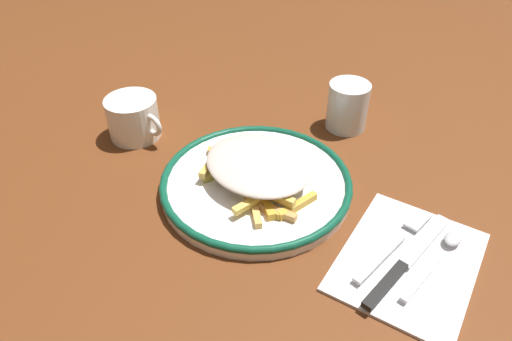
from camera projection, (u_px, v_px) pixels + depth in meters
ground_plane at (256, 189)px, 0.75m from camera, size 2.60×2.60×0.00m
plate at (256, 183)px, 0.74m from camera, size 0.30×0.30×0.02m
fries_heap at (260, 168)px, 0.72m from camera, size 0.21×0.18×0.04m
napkin at (408, 262)px, 0.62m from camera, size 0.18×0.23×0.01m
fork at (394, 244)px, 0.64m from camera, size 0.04×0.18×0.01m
knife at (402, 266)px, 0.61m from camera, size 0.04×0.21×0.01m
spoon at (442, 252)px, 0.63m from camera, size 0.03×0.15×0.01m
water_glass at (348, 106)px, 0.86m from camera, size 0.07×0.07×0.09m
coffee_mug at (134, 118)px, 0.84m from camera, size 0.12×0.09×0.08m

